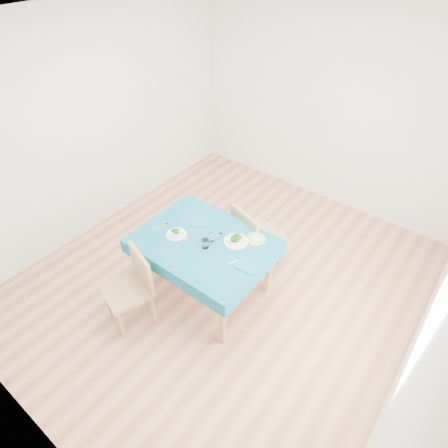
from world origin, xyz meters
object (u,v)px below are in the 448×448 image
Objects in this scene: chair_far at (259,225)px; bowl_near at (176,233)px; table at (204,267)px; chair_near at (125,284)px; side_plate at (256,239)px; bowl_far at (236,239)px.

chair_far reaches higher than bowl_near.
bowl_near is at bearing -159.91° from table.
chair_far reaches higher than chair_near.
chair_far is 0.47m from side_plate.
bowl_far reaches higher than bowl_near.
chair_far reaches higher than bowl_far.
chair_far is at bearing 60.05° from bowl_near.
bowl_far is at bearing 28.15° from bowl_near.
bowl_far is (0.64, 0.96, 0.26)m from chair_near.
side_plate is (0.77, 1.11, 0.23)m from chair_near.
table is 0.51m from bowl_near.
bowl_near is (-0.28, -0.10, 0.41)m from table.
side_plate is (0.41, 0.35, 0.38)m from table.
bowl_near is at bearing 77.44° from chair_far.
bowl_far reaches higher than table.
bowl_far is 1.24× the size of side_plate.
chair_far is 4.70× the size of bowl_far.
chair_near is 1.37m from side_plate.
side_plate is at bearing 48.24° from bowl_far.
table is at bearing 20.09° from bowl_near.
bowl_near is 1.05× the size of side_plate.
chair_near is 1.60m from chair_far.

